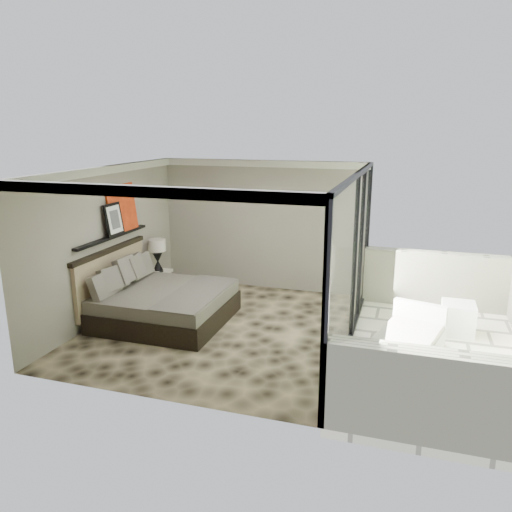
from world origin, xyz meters
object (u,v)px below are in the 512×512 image
(bed, at_px, (160,302))
(nightstand, at_px, (159,284))
(lounger, at_px, (405,345))
(table_lamp, at_px, (157,251))
(ottoman, at_px, (458,318))

(bed, bearing_deg, nightstand, 119.35)
(bed, relative_size, lounger, 1.19)
(table_lamp, distance_m, ottoman, 6.01)
(nightstand, bearing_deg, ottoman, 12.80)
(table_lamp, bearing_deg, ottoman, -3.48)
(nightstand, height_order, ottoman, ottoman)
(ottoman, height_order, lounger, lounger)
(nightstand, bearing_deg, table_lamp, 135.83)
(table_lamp, distance_m, lounger, 5.43)
(ottoman, bearing_deg, nightstand, 177.02)
(table_lamp, bearing_deg, nightstand, -59.95)
(table_lamp, relative_size, ottoman, 1.23)
(table_lamp, xyz_separation_m, lounger, (5.13, -1.62, -0.74))
(nightstand, bearing_deg, lounger, -1.35)
(nightstand, distance_m, table_lamp, 0.72)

